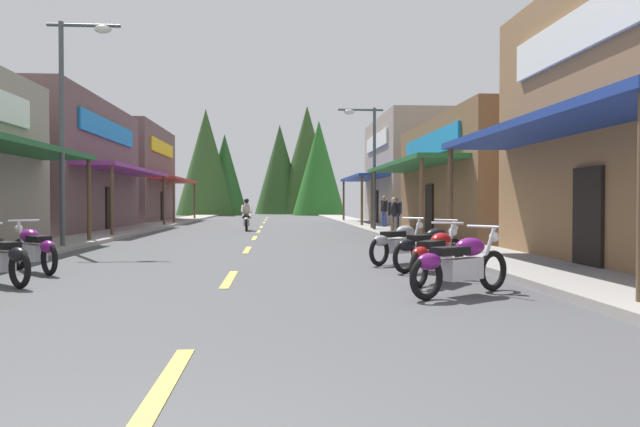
{
  "coord_description": "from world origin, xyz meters",
  "views": [
    {
      "loc": [
        0.85,
        -2.47,
        1.4
      ],
      "look_at": [
        2.97,
        26.77,
        0.83
      ],
      "focal_mm": 33.57,
      "sensor_mm": 36.0,
      "label": 1
    }
  ],
  "objects_px": {
    "streetlamp_left": "(72,103)",
    "rider_cruising_lead": "(247,217)",
    "pedestrian_waiting": "(384,210)",
    "motorcycle_parked_left_2": "(34,248)",
    "motorcycle_parked_right_0": "(460,263)",
    "pedestrian_by_shop": "(394,214)",
    "motorcycle_parked_right_2": "(429,247)",
    "pedestrian_strolling": "(396,212)",
    "motorcycle_parked_right_3": "(399,242)",
    "motorcycle_parked_right_1": "(436,255)",
    "streetlamp_right": "(367,150)"
  },
  "relations": [
    {
      "from": "streetlamp_left",
      "to": "rider_cruising_lead",
      "type": "height_order",
      "value": "streetlamp_left"
    },
    {
      "from": "rider_cruising_lead",
      "to": "pedestrian_waiting",
      "type": "xyz_separation_m",
      "value": [
        6.98,
        1.28,
        0.33
      ]
    },
    {
      "from": "motorcycle_parked_left_2",
      "to": "pedestrian_waiting",
      "type": "bearing_deg",
      "value": -71.66
    },
    {
      "from": "motorcycle_parked_right_0",
      "to": "pedestrian_by_shop",
      "type": "height_order",
      "value": "pedestrian_by_shop"
    },
    {
      "from": "streetlamp_left",
      "to": "motorcycle_parked_left_2",
      "type": "height_order",
      "value": "streetlamp_left"
    },
    {
      "from": "pedestrian_waiting",
      "to": "motorcycle_parked_right_2",
      "type": "bearing_deg",
      "value": -119.83
    },
    {
      "from": "motorcycle_parked_left_2",
      "to": "pedestrian_strolling",
      "type": "height_order",
      "value": "pedestrian_strolling"
    },
    {
      "from": "motorcycle_parked_right_0",
      "to": "motorcycle_parked_left_2",
      "type": "distance_m",
      "value": 8.26
    },
    {
      "from": "motorcycle_parked_right_3",
      "to": "motorcycle_parked_right_1",
      "type": "bearing_deg",
      "value": -131.91
    },
    {
      "from": "motorcycle_parked_right_0",
      "to": "motorcycle_parked_left_2",
      "type": "bearing_deg",
      "value": 122.88
    },
    {
      "from": "motorcycle_parked_right_3",
      "to": "streetlamp_left",
      "type": "bearing_deg",
      "value": 110.72
    },
    {
      "from": "motorcycle_parked_right_1",
      "to": "pedestrian_strolling",
      "type": "bearing_deg",
      "value": 28.05
    },
    {
      "from": "streetlamp_right",
      "to": "pedestrian_strolling",
      "type": "distance_m",
      "value": 3.14
    },
    {
      "from": "streetlamp_left",
      "to": "motorcycle_parked_left_2",
      "type": "relative_size",
      "value": 4.01
    },
    {
      "from": "streetlamp_right",
      "to": "motorcycle_parked_right_0",
      "type": "xyz_separation_m",
      "value": [
        -1.46,
        -18.76,
        -3.3
      ]
    },
    {
      "from": "pedestrian_waiting",
      "to": "rider_cruising_lead",
      "type": "bearing_deg",
      "value": 168.1
    },
    {
      "from": "motorcycle_parked_right_0",
      "to": "rider_cruising_lead",
      "type": "relative_size",
      "value": 0.87
    },
    {
      "from": "pedestrian_strolling",
      "to": "pedestrian_waiting",
      "type": "bearing_deg",
      "value": -171.86
    },
    {
      "from": "rider_cruising_lead",
      "to": "pedestrian_by_shop",
      "type": "height_order",
      "value": "pedestrian_by_shop"
    },
    {
      "from": "motorcycle_parked_right_2",
      "to": "motorcycle_parked_right_3",
      "type": "relative_size",
      "value": 1.09
    },
    {
      "from": "streetlamp_left",
      "to": "rider_cruising_lead",
      "type": "bearing_deg",
      "value": 68.24
    },
    {
      "from": "streetlamp_left",
      "to": "motorcycle_parked_right_1",
      "type": "bearing_deg",
      "value": -41.75
    },
    {
      "from": "pedestrian_waiting",
      "to": "pedestrian_by_shop",
      "type": "bearing_deg",
      "value": -119.11
    },
    {
      "from": "motorcycle_parked_right_3",
      "to": "pedestrian_waiting",
      "type": "bearing_deg",
      "value": 39.17
    },
    {
      "from": "motorcycle_parked_right_0",
      "to": "pedestrian_strolling",
      "type": "height_order",
      "value": "pedestrian_strolling"
    },
    {
      "from": "streetlamp_left",
      "to": "streetlamp_right",
      "type": "distance_m",
      "value": 13.95
    },
    {
      "from": "rider_cruising_lead",
      "to": "pedestrian_by_shop",
      "type": "relative_size",
      "value": 1.35
    },
    {
      "from": "motorcycle_parked_right_2",
      "to": "pedestrian_strolling",
      "type": "distance_m",
      "value": 15.46
    },
    {
      "from": "motorcycle_parked_left_2",
      "to": "motorcycle_parked_right_1",
      "type": "bearing_deg",
      "value": -147.12
    },
    {
      "from": "motorcycle_parked_right_0",
      "to": "pedestrian_waiting",
      "type": "relative_size",
      "value": 1.09
    },
    {
      "from": "pedestrian_by_shop",
      "to": "pedestrian_strolling",
      "type": "xyz_separation_m",
      "value": [
        0.72,
        3.26,
        0.02
      ]
    },
    {
      "from": "motorcycle_parked_right_0",
      "to": "motorcycle_parked_right_3",
      "type": "relative_size",
      "value": 1.12
    },
    {
      "from": "motorcycle_parked_right_1",
      "to": "motorcycle_parked_right_3",
      "type": "relative_size",
      "value": 1.06
    },
    {
      "from": "pedestrian_waiting",
      "to": "pedestrian_strolling",
      "type": "relative_size",
      "value": 1.06
    },
    {
      "from": "motorcycle_parked_right_1",
      "to": "pedestrian_by_shop",
      "type": "xyz_separation_m",
      "value": [
        1.99,
        13.77,
        0.42
      ]
    },
    {
      "from": "motorcycle_parked_left_2",
      "to": "pedestrian_by_shop",
      "type": "distance_m",
      "value": 15.14
    },
    {
      "from": "rider_cruising_lead",
      "to": "pedestrian_waiting",
      "type": "distance_m",
      "value": 7.1
    },
    {
      "from": "motorcycle_parked_right_1",
      "to": "pedestrian_waiting",
      "type": "distance_m",
      "value": 20.43
    },
    {
      "from": "motorcycle_parked_right_2",
      "to": "pedestrian_waiting",
      "type": "distance_m",
      "value": 18.64
    },
    {
      "from": "motorcycle_parked_right_2",
      "to": "motorcycle_parked_right_3",
      "type": "distance_m",
      "value": 1.47
    },
    {
      "from": "motorcycle_parked_right_1",
      "to": "rider_cruising_lead",
      "type": "height_order",
      "value": "rider_cruising_lead"
    },
    {
      "from": "motorcycle_parked_right_1",
      "to": "pedestrian_strolling",
      "type": "height_order",
      "value": "pedestrian_strolling"
    },
    {
      "from": "motorcycle_parked_right_0",
      "to": "motorcycle_parked_right_2",
      "type": "xyz_separation_m",
      "value": [
        0.36,
        3.19,
        0.0
      ]
    },
    {
      "from": "motorcycle_parked_right_2",
      "to": "pedestrian_strolling",
      "type": "bearing_deg",
      "value": 46.17
    },
    {
      "from": "streetlamp_right",
      "to": "pedestrian_waiting",
      "type": "height_order",
      "value": "streetlamp_right"
    },
    {
      "from": "motorcycle_parked_right_0",
      "to": "motorcycle_parked_right_2",
      "type": "distance_m",
      "value": 3.21
    },
    {
      "from": "motorcycle_parked_right_3",
      "to": "pedestrian_strolling",
      "type": "height_order",
      "value": "pedestrian_strolling"
    },
    {
      "from": "streetlamp_right",
      "to": "rider_cruising_lead",
      "type": "relative_size",
      "value": 2.69
    },
    {
      "from": "motorcycle_parked_left_2",
      "to": "rider_cruising_lead",
      "type": "height_order",
      "value": "rider_cruising_lead"
    },
    {
      "from": "motorcycle_parked_right_3",
      "to": "rider_cruising_lead",
      "type": "xyz_separation_m",
      "value": [
        -4.23,
        15.75,
        0.17
      ]
    }
  ]
}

